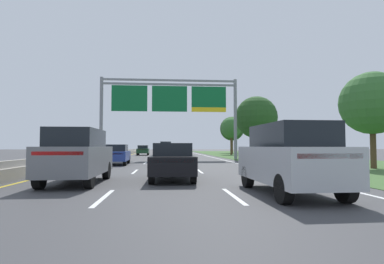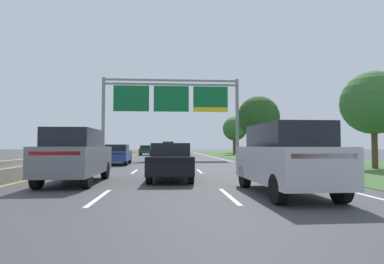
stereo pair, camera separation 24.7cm
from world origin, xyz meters
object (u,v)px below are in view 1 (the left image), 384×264
car_silver_right_lane_suv (289,158)px  overhead_sign_gantry (170,102)px  car_darkgreen_left_lane_sedan (143,150)px  car_grey_left_lane_suv (78,155)px  pickup_truck_white (166,148)px  car_black_centre_lane_sedan (173,161)px  roadside_tree_distant (232,129)px  roadside_tree_mid (256,117)px  roadside_tree_far (231,128)px  roadside_tree_near (372,103)px  car_blue_left_lane_sedan (116,154)px

car_silver_right_lane_suv → overhead_sign_gantry: bearing=6.4°
car_darkgreen_left_lane_sedan → car_grey_left_lane_suv: car_grey_left_lane_suv is taller
pickup_truck_white → car_black_centre_lane_sedan: size_ratio=1.23×
car_black_centre_lane_sedan → roadside_tree_distant: (13.14, 48.78, 4.16)m
car_black_centre_lane_sedan → roadside_tree_mid: (10.43, 22.61, 4.04)m
car_darkgreen_left_lane_sedan → car_grey_left_lane_suv: bearing=179.6°
pickup_truck_white → roadside_tree_far: (10.96, 0.03, 3.41)m
car_darkgreen_left_lane_sedan → roadside_tree_near: roadside_tree_near is taller
overhead_sign_gantry → roadside_tree_distant: bearing=65.2°
car_black_centre_lane_sedan → roadside_tree_far: 39.60m
car_blue_left_lane_sedan → roadside_tree_mid: 18.85m
car_grey_left_lane_suv → roadside_tree_near: 18.20m
car_grey_left_lane_suv → roadside_tree_far: 41.70m
car_silver_right_lane_suv → car_blue_left_lane_sedan: car_silver_right_lane_suv is taller
overhead_sign_gantry → car_darkgreen_left_lane_sedan: overhead_sign_gantry is taller
car_blue_left_lane_sedan → roadside_tree_far: roadside_tree_far is taller
car_grey_left_lane_suv → car_blue_left_lane_sedan: size_ratio=1.06×
car_blue_left_lane_sedan → roadside_tree_far: bearing=-30.7°
roadside_tree_near → roadside_tree_distant: (0.14, 43.30, 0.76)m
car_silver_right_lane_suv → roadside_tree_near: roadside_tree_near is taller
overhead_sign_gantry → car_silver_right_lane_suv: overhead_sign_gantry is taller
pickup_truck_white → roadside_tree_mid: size_ratio=0.74×
overhead_sign_gantry → car_silver_right_lane_suv: 25.69m
roadside_tree_near → roadside_tree_distant: bearing=89.8°
car_darkgreen_left_lane_sedan → car_silver_right_lane_suv: car_silver_right_lane_suv is taller
overhead_sign_gantry → car_silver_right_lane_suv: (3.31, -24.94, -5.22)m
car_black_centre_lane_sedan → roadside_tree_distant: size_ratio=0.60×
car_silver_right_lane_suv → roadside_tree_far: (7.24, 42.28, 3.39)m
pickup_truck_white → car_silver_right_lane_suv: bearing=-173.4°
roadside_tree_distant → car_black_centre_lane_sedan: bearing=-105.1°
car_blue_left_lane_sedan → roadside_tree_distant: roadside_tree_distant is taller
car_black_centre_lane_sedan → roadside_tree_near: bearing=-65.9°
car_grey_left_lane_suv → car_blue_left_lane_sedan: bearing=1.6°
car_darkgreen_left_lane_sedan → car_black_centre_lane_sedan: (3.88, -36.85, 0.00)m
pickup_truck_white → roadside_tree_near: 35.20m
pickup_truck_white → roadside_tree_mid: (10.72, -15.32, 3.78)m
roadside_tree_far → roadside_tree_distant: (2.47, 10.82, 0.49)m
car_grey_left_lane_suv → roadside_tree_distant: bearing=-19.0°
pickup_truck_white → car_silver_right_lane_suv: 42.41m
car_blue_left_lane_sedan → roadside_tree_mid: bearing=-53.9°
overhead_sign_gantry → roadside_tree_near: overhead_sign_gantry is taller
roadside_tree_near → roadside_tree_far: roadside_tree_near is taller
car_darkgreen_left_lane_sedan → car_grey_left_lane_suv: (0.17, -37.88, 0.28)m
roadside_tree_mid → roadside_tree_far: (0.24, 15.35, -0.37)m
car_black_centre_lane_sedan → roadside_tree_distant: roadside_tree_distant is taller
car_blue_left_lane_sedan → roadside_tree_distant: size_ratio=0.60×
roadside_tree_near → roadside_tree_mid: (-2.56, 17.13, 0.64)m
overhead_sign_gantry → pickup_truck_white: (-0.41, 17.31, -5.24)m
car_silver_right_lane_suv → car_grey_left_lane_suv: (-7.14, 3.29, 0.00)m
car_darkgreen_left_lane_sedan → pickup_truck_white: bearing=-74.0°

